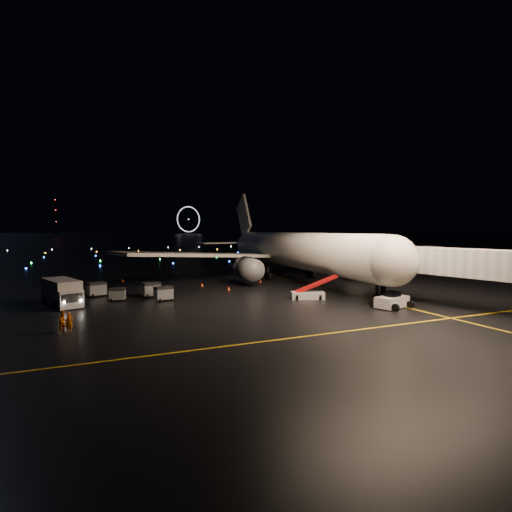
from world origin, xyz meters
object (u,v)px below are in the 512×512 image
object	(u,v)px
baggage_cart_0	(151,290)
baggage_cart_2	(117,294)
crew_b	(64,322)
service_truck	(61,292)
baggage_cart_1	(163,294)
pushback_tug	(392,300)
belt_loader	(308,288)
crew_c	(158,295)
crew_a	(69,322)
airliner	(286,231)
baggage_cart_3	(96,289)

from	to	relation	value
baggage_cart_0	baggage_cart_2	distance (m)	4.37
baggage_cart_0	crew_b	bearing A→B (deg)	-133.44
service_truck	baggage_cart_2	size ratio (longest dim) A/B	4.54
baggage_cart_1	service_truck	bearing A→B (deg)	161.68
pushback_tug	baggage_cart_0	size ratio (longest dim) A/B	1.77
crew_b	baggage_cart_1	world-z (taller)	crew_b
belt_loader	baggage_cart_1	distance (m)	17.62
service_truck	baggage_cart_2	world-z (taller)	service_truck
crew_b	crew_c	xyz separation A→B (m)	(9.82, 11.71, -0.16)
service_truck	crew_a	distance (m)	13.38
airliner	pushback_tug	bearing A→B (deg)	-90.93
airliner	crew_c	size ratio (longest dim) A/B	38.08
belt_loader	crew_a	xyz separation A→B (m)	(-26.58, -5.67, -0.61)
baggage_cart_1	crew_b	bearing A→B (deg)	-141.70
service_truck	baggage_cart_1	distance (m)	11.28
crew_c	crew_b	bearing A→B (deg)	-94.26
pushback_tug	crew_a	size ratio (longest dim) A/B	2.32
crew_b	baggage_cart_2	distance (m)	14.97
pushback_tug	baggage_cart_2	bearing A→B (deg)	133.83
pushback_tug	service_truck	size ratio (longest dim) A/B	0.47
airliner	crew_c	world-z (taller)	airliner
airliner	pushback_tug	xyz separation A→B (m)	(-2.17, -28.68, -7.44)
belt_loader	service_truck	size ratio (longest dim) A/B	0.72
service_truck	baggage_cart_1	xyz separation A→B (m)	(11.15, -1.58, -0.65)
airliner	service_truck	world-z (taller)	airliner
airliner	crew_c	bearing A→B (deg)	-146.90
airliner	crew_c	xyz separation A→B (m)	(-24.90, -14.21, -7.58)
baggage_cart_1	baggage_cart_3	xyz separation A→B (m)	(-7.33, 6.54, 0.06)
service_truck	baggage_cart_3	xyz separation A→B (m)	(3.82, 4.95, -0.59)
belt_loader	baggage_cart_1	xyz separation A→B (m)	(-16.54, 6.07, -0.57)
pushback_tug	crew_a	distance (m)	32.26
belt_loader	crew_c	xyz separation A→B (m)	(-17.18, 5.93, -0.66)
crew_b	baggage_cart_3	bearing A→B (deg)	47.59
pushback_tug	belt_loader	size ratio (longest dim) A/B	0.65
baggage_cart_1	baggage_cart_2	world-z (taller)	baggage_cart_1
belt_loader	pushback_tug	bearing A→B (deg)	-34.97
service_truck	crew_c	xyz separation A→B (m)	(10.50, -1.72, -0.74)
airliner	service_truck	distance (m)	38.16
baggage_cart_0	service_truck	bearing A→B (deg)	178.62
crew_b	pushback_tug	bearing A→B (deg)	-37.59
service_truck	crew_c	bearing A→B (deg)	-28.05
crew_b	baggage_cart_2	world-z (taller)	crew_b
service_truck	airliner	bearing A→B (deg)	0.69
baggage_cart_2	baggage_cart_3	distance (m)	4.93
airliner	crew_b	size ratio (longest dim) A/B	31.66
pushback_tug	baggage_cart_1	xyz separation A→B (m)	(-22.09, 14.61, -0.05)
pushback_tug	baggage_cart_2	xyz separation A→B (m)	(-27.20, 16.74, -0.14)
airliner	pushback_tug	distance (m)	29.71
baggage_cart_0	belt_loader	bearing A→B (deg)	-39.83
belt_loader	baggage_cart_3	bearing A→B (deg)	174.17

